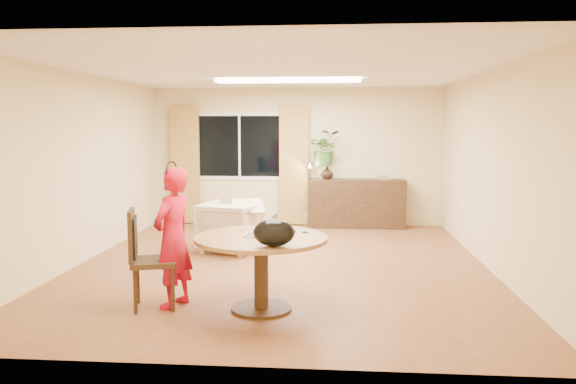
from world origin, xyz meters
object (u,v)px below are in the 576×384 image
Objects in this scene: armchair at (230,226)px; dining_table at (261,252)px; child at (173,237)px; dining_chair at (154,259)px; sideboard at (356,203)px.

dining_table is at bearing 121.08° from armchair.
child reaches higher than armchair.
dining_chair is 0.57× the size of sideboard.
dining_chair is at bearing -114.82° from sideboard.
armchair is 0.46× the size of sideboard.
child is at bearing 176.72° from dining_table.
dining_chair reaches higher than armchair.
dining_chair is 0.29m from child.
armchair is at bearing -162.54° from child.
dining_chair is 1.25× the size of armchair.
dining_chair reaches higher than dining_table.
child reaches higher than dining_table.
dining_chair reaches higher than sideboard.
armchair is at bearing -131.97° from sideboard.
dining_table is 1.63× the size of armchair.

